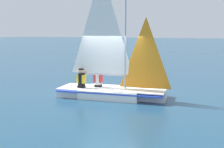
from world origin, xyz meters
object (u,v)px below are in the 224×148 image
(sailboat_main, at_px, (112,81))
(sailor_crew, at_px, (81,81))
(buoy_marker, at_px, (97,64))
(sailor_helm, at_px, (98,80))

(sailboat_main, bearing_deg, sailor_crew, -171.91)
(sailor_crew, xyz_separation_m, buoy_marker, (-4.67, 9.12, -0.42))
(sailboat_main, relative_size, sailor_crew, 4.48)
(sailor_helm, bearing_deg, sailor_crew, -148.67)
(sailor_crew, bearing_deg, sailor_helm, 31.33)
(sailor_crew, relative_size, buoy_marker, 0.98)
(sailor_helm, xyz_separation_m, sailor_crew, (-0.53, -0.48, 0.00))
(sailboat_main, distance_m, buoy_marker, 10.51)
(sailor_crew, bearing_deg, buoy_marker, 105.94)
(sailor_helm, height_order, buoy_marker, sailor_helm)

